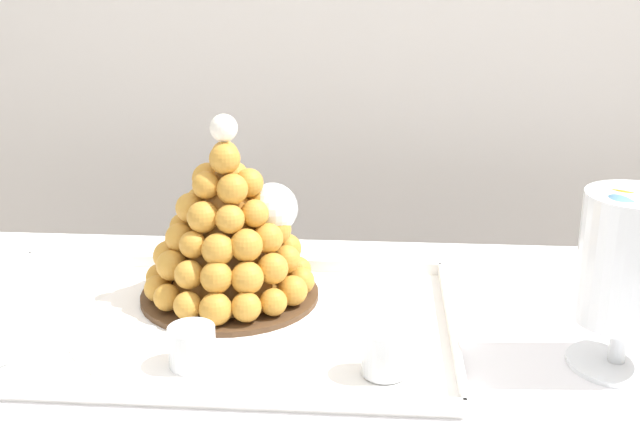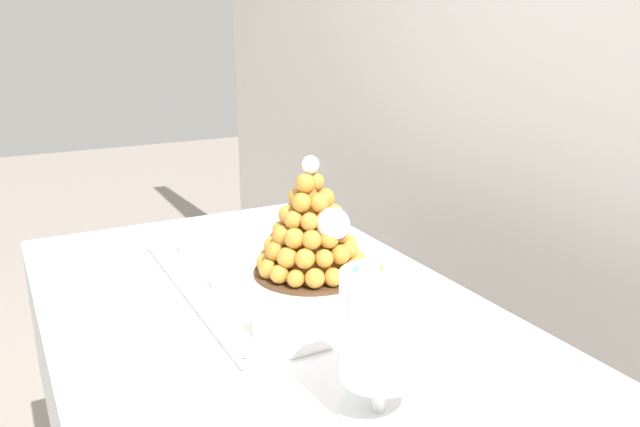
# 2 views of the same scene
# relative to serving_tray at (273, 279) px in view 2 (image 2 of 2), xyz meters

# --- Properties ---
(buffet_table) EXTENTS (1.56, 0.81, 0.77)m
(buffet_table) POSITION_rel_serving_tray_xyz_m (0.25, -0.06, -0.11)
(buffet_table) COLOR brown
(buffet_table) RESTS_ON ground_plane
(serving_tray) EXTENTS (0.65, 0.39, 0.02)m
(serving_tray) POSITION_rel_serving_tray_xyz_m (0.00, 0.00, 0.00)
(serving_tray) COLOR white
(serving_tray) RESTS_ON buffet_table
(croquembouche) EXTENTS (0.25, 0.25, 0.26)m
(croquembouche) POSITION_rel_serving_tray_xyz_m (0.02, 0.08, 0.10)
(croquembouche) COLOR #4C331E
(croquembouche) RESTS_ON serving_tray
(dessert_cup_left) EXTENTS (0.05, 0.05, 0.05)m
(dessert_cup_left) POSITION_rel_serving_tray_xyz_m (-0.23, -0.11, 0.02)
(dessert_cup_left) COLOR silver
(dessert_cup_left) RESTS_ON serving_tray
(dessert_cup_mid_left) EXTENTS (0.06, 0.06, 0.05)m
(dessert_cup_mid_left) POSITION_rel_serving_tray_xyz_m (0.01, -0.11, 0.03)
(dessert_cup_mid_left) COLOR silver
(dessert_cup_mid_left) RESTS_ON serving_tray
(dessert_cup_centre) EXTENTS (0.05, 0.05, 0.06)m
(dessert_cup_centre) POSITION_rel_serving_tray_xyz_m (0.23, -0.11, 0.03)
(dessert_cup_centre) COLOR silver
(dessert_cup_centre) RESTS_ON serving_tray
(macaron_goblet) EXTENTS (0.12, 0.12, 0.23)m
(macaron_goblet) POSITION_rel_serving_tray_xyz_m (0.51, -0.06, 0.13)
(macaron_goblet) COLOR white
(macaron_goblet) RESTS_ON buffet_table
(wine_glass) EXTENTS (0.07, 0.07, 0.17)m
(wine_glass) POSITION_rel_serving_tray_xyz_m (0.08, 0.10, 0.12)
(wine_glass) COLOR silver
(wine_glass) RESTS_ON buffet_table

